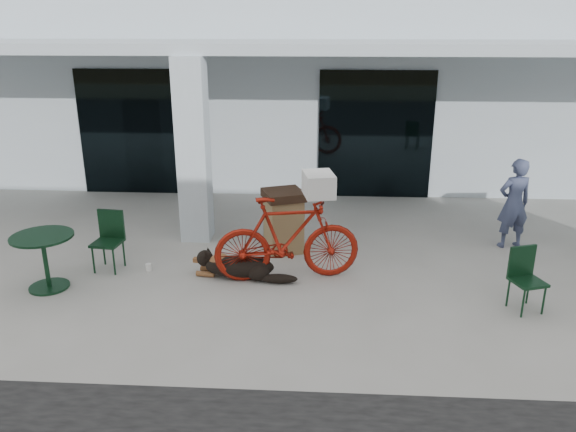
# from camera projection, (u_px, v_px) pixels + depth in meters

# --- Properties ---
(ground) EXTENTS (80.00, 80.00, 0.00)m
(ground) POSITION_uv_depth(u_px,v_px,m) (271.00, 300.00, 7.73)
(ground) COLOR #A19F98
(ground) RESTS_ON ground
(building) EXTENTS (22.00, 7.00, 4.50)m
(building) POSITION_uv_depth(u_px,v_px,m) (298.00, 76.00, 15.00)
(building) COLOR silver
(building) RESTS_ON ground
(storefront_glass_left) EXTENTS (2.80, 0.06, 2.70)m
(storefront_glass_left) POSITION_uv_depth(u_px,v_px,m) (144.00, 133.00, 12.16)
(storefront_glass_left) COLOR black
(storefront_glass_left) RESTS_ON ground
(storefront_glass_right) EXTENTS (2.40, 0.06, 2.70)m
(storefront_glass_right) POSITION_uv_depth(u_px,v_px,m) (375.00, 135.00, 11.88)
(storefront_glass_right) COLOR black
(storefront_glass_right) RESTS_ON ground
(column) EXTENTS (0.50, 0.50, 3.12)m
(column) POSITION_uv_depth(u_px,v_px,m) (193.00, 151.00, 9.47)
(column) COLOR silver
(column) RESTS_ON ground
(overhang) EXTENTS (22.00, 2.80, 0.18)m
(overhang) POSITION_uv_depth(u_px,v_px,m) (287.00, 46.00, 10.07)
(overhang) COLOR silver
(overhang) RESTS_ON column
(bicycle) EXTENTS (2.22, 1.00, 1.29)m
(bicycle) POSITION_uv_depth(u_px,v_px,m) (287.00, 239.00, 8.18)
(bicycle) COLOR maroon
(bicycle) RESTS_ON ground
(laundry_basket) EXTENTS (0.51, 0.62, 0.33)m
(laundry_basket) POSITION_uv_depth(u_px,v_px,m) (319.00, 184.00, 7.97)
(laundry_basket) COLOR white
(laundry_basket) RESTS_ON bicycle
(dog) EXTENTS (1.24, 0.57, 0.40)m
(dog) POSITION_uv_depth(u_px,v_px,m) (240.00, 265.00, 8.36)
(dog) COLOR black
(dog) RESTS_ON ground
(cup_near_dog) EXTENTS (0.11, 0.11, 0.11)m
(cup_near_dog) POSITION_uv_depth(u_px,v_px,m) (149.00, 267.00, 8.64)
(cup_near_dog) COLOR white
(cup_near_dog) RESTS_ON ground
(cafe_table_near) EXTENTS (1.14, 1.14, 0.81)m
(cafe_table_near) POSITION_uv_depth(u_px,v_px,m) (46.00, 262.00, 7.97)
(cafe_table_near) COLOR #12361E
(cafe_table_near) RESTS_ON ground
(cafe_chair_near) EXTENTS (0.46, 0.50, 0.92)m
(cafe_chair_near) POSITION_uv_depth(u_px,v_px,m) (107.00, 242.00, 8.55)
(cafe_chair_near) COLOR #12361E
(cafe_chair_near) RESTS_ON ground
(cafe_chair_far_a) EXTENTS (0.50, 0.52, 0.86)m
(cafe_chair_far_a) POSITION_uv_depth(u_px,v_px,m) (528.00, 281.00, 7.34)
(cafe_chair_far_a) COLOR #12361E
(cafe_chair_far_a) RESTS_ON ground
(person) EXTENTS (0.63, 0.48, 1.54)m
(person) POSITION_uv_depth(u_px,v_px,m) (514.00, 204.00, 9.33)
(person) COLOR #3C4565
(person) RESTS_ON ground
(trash_receptacle) EXTENTS (0.79, 0.79, 1.04)m
(trash_receptacle) POSITION_uv_depth(u_px,v_px,m) (284.00, 221.00, 9.25)
(trash_receptacle) COLOR olive
(trash_receptacle) RESTS_ON ground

